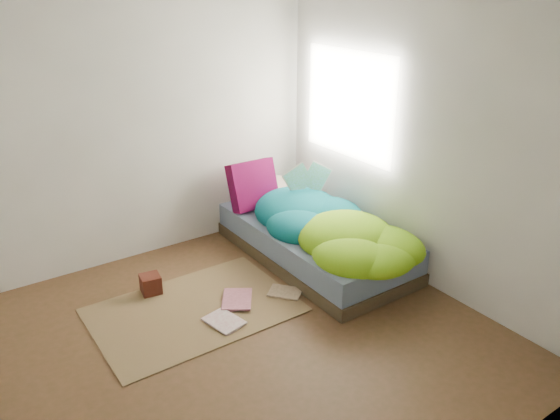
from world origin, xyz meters
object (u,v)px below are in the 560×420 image
(wooden_box, at_px, (151,284))
(floor_book_a, at_px, (213,328))
(open_book, at_px, (308,168))
(bed, at_px, (314,242))
(floor_book_b, at_px, (222,300))
(pillow_magenta, at_px, (253,185))

(wooden_box, distance_m, floor_book_a, 0.80)
(open_book, relative_size, floor_book_a, 1.33)
(open_book, bearing_deg, wooden_box, -164.47)
(bed, distance_m, floor_book_b, 1.15)
(open_book, distance_m, wooden_box, 1.83)
(floor_book_a, distance_m, floor_book_b, 0.38)
(pillow_magenta, xyz_separation_m, open_book, (0.37, -0.42, 0.22))
(wooden_box, bearing_deg, bed, -10.18)
(bed, xyz_separation_m, floor_book_b, (-1.12, -0.20, -0.14))
(pillow_magenta, bearing_deg, floor_book_b, -133.64)
(open_book, xyz_separation_m, wooden_box, (-1.68, -0.01, -0.71))
(pillow_magenta, relative_size, floor_book_a, 1.58)
(pillow_magenta, xyz_separation_m, floor_book_b, (-0.88, -0.91, -0.55))
(bed, relative_size, wooden_box, 12.34)
(bed, height_order, pillow_magenta, pillow_magenta)
(floor_book_a, bearing_deg, pillow_magenta, 35.32)
(open_book, distance_m, floor_book_a, 1.86)
(wooden_box, bearing_deg, open_book, 0.39)
(floor_book_b, bearing_deg, pillow_magenta, 79.66)
(wooden_box, xyz_separation_m, floor_book_b, (0.43, -0.48, -0.07))
(open_book, height_order, floor_book_b, open_book)
(pillow_magenta, distance_m, wooden_box, 1.47)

